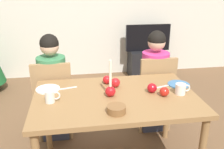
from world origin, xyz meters
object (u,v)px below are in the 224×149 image
object	(u,v)px
tv	(148,38)
chair_right	(155,89)
mug_right	(181,89)
apple_by_right_mug	(152,88)
apple_near_candle	(115,83)
person_left_child	(53,89)
tv_stand	(147,63)
plate_left	(48,89)
apple_far_edge	(164,92)
plate_right	(179,84)
chair_left	(54,95)
dining_table	(116,104)
apple_by_left_plate	(107,80)
person_right_child	(154,83)
bowl_walnuts	(116,109)
candle_centerpiece	(110,89)
mug_left	(50,97)

from	to	relation	value
tv	chair_right	bearing A→B (deg)	-103.52
mug_right	apple_by_right_mug	world-z (taller)	mug_right
tv	apple_near_candle	size ratio (longest dim) A/B	9.07
person_left_child	apple_near_candle	world-z (taller)	person_left_child
tv_stand	chair_right	bearing A→B (deg)	-103.53
person_left_child	plate_left	size ratio (longest dim) A/B	5.46
chair_right	plate_left	size ratio (longest dim) A/B	4.19
mug_right	apple_far_edge	distance (m)	0.16
plate_left	plate_right	xyz separation A→B (m)	(1.21, -0.08, 0.00)
chair_left	dining_table	bearing A→B (deg)	-46.52
mug_right	apple_by_left_plate	size ratio (longest dim) A/B	1.67
person_right_child	plate_left	xyz separation A→B (m)	(-1.14, -0.42, 0.19)
tv	apple_by_right_mug	xyz separation A→B (m)	(-0.64, -2.28, 0.08)
mug_right	apple_near_candle	size ratio (longest dim) A/B	1.54
plate_right	apple_by_left_plate	xyz separation A→B (m)	(-0.66, 0.14, 0.03)
person_right_child	mug_right	bearing A→B (deg)	-89.33
chair_right	apple_near_candle	world-z (taller)	chair_right
mug_right	apple_near_candle	bearing A→B (deg)	156.17
chair_left	apple_by_left_plate	bearing A→B (deg)	-31.47
dining_table	person_left_child	distance (m)	0.87
bowl_walnuts	apple_near_candle	size ratio (longest dim) A/B	1.66
chair_right	candle_centerpiece	bearing A→B (deg)	-134.64
apple_near_candle	apple_by_right_mug	distance (m)	0.34
chair_right	tv_stand	distance (m)	1.76
chair_right	apple_by_right_mug	xyz separation A→B (m)	(-0.23, -0.59, 0.28)
apple_by_right_mug	chair_left	bearing A→B (deg)	146.94
chair_left	apple_by_right_mug	distance (m)	1.11
chair_left	person_left_child	size ratio (longest dim) A/B	0.77
candle_centerpiece	apple_far_edge	xyz separation A→B (m)	(0.45, -0.07, -0.03)
chair_left	apple_by_left_plate	size ratio (longest dim) A/B	11.20
person_left_child	candle_centerpiece	size ratio (longest dim) A/B	3.62
plate_left	chair_right	bearing A→B (deg)	18.76
dining_table	plate_left	size ratio (longest dim) A/B	6.53
plate_left	plate_right	distance (m)	1.22
mug_right	apple_near_candle	distance (m)	0.59
apple_far_edge	apple_by_left_plate	bearing A→B (deg)	142.29
chair_left	mug_right	bearing A→B (deg)	-29.93
bowl_walnuts	dining_table	bearing A→B (deg)	81.56
plate_left	apple_far_edge	world-z (taller)	apple_far_edge
person_left_child	bowl_walnuts	world-z (taller)	person_left_child
apple_by_right_mug	person_right_child	bearing A→B (deg)	69.74
person_right_child	plate_right	size ratio (longest dim) A/B	5.79
candle_centerpiece	mug_right	distance (m)	0.61
mug_left	apple_near_candle	bearing A→B (deg)	21.43
tv	apple_by_right_mug	bearing A→B (deg)	-105.58
candle_centerpiece	tv_stand	bearing A→B (deg)	66.33
dining_table	person_left_child	bearing A→B (deg)	132.00
candle_centerpiece	dining_table	bearing A→B (deg)	2.87
candle_centerpiece	bowl_walnuts	distance (m)	0.29
chair_right	tv_stand	size ratio (longest dim) A/B	1.41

